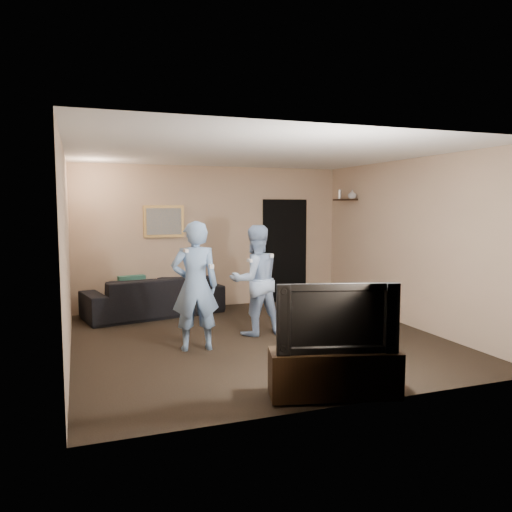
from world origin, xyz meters
name	(u,v)px	position (x,y,z in m)	size (l,w,h in m)	color
ground	(258,339)	(0.00, 0.00, 0.00)	(5.00, 5.00, 0.00)	black
ceiling	(258,153)	(0.00, 0.00, 2.60)	(5.00, 5.00, 0.04)	silver
wall_back	(212,237)	(0.00, 2.50, 1.30)	(5.00, 0.04, 2.60)	tan
wall_front	(351,269)	(0.00, -2.50, 1.30)	(5.00, 0.04, 2.60)	tan
wall_left	(66,253)	(-2.50, 0.00, 1.30)	(0.04, 5.00, 2.60)	tan
wall_right	(409,243)	(2.50, 0.00, 1.30)	(0.04, 5.00, 2.60)	tan
sofa	(154,296)	(-1.16, 2.06, 0.34)	(2.32, 0.91, 0.68)	black
throw_pillow	(132,289)	(-1.53, 2.06, 0.48)	(0.45, 0.14, 0.45)	#194B40
painting_frame	(164,221)	(-0.90, 2.48, 1.60)	(0.72, 0.05, 0.57)	olive
painting_canvas	(164,221)	(-0.90, 2.45, 1.60)	(0.62, 0.01, 0.47)	slate
doorway	(285,251)	(1.45, 2.47, 1.00)	(0.90, 0.06, 2.00)	black
light_switch	(256,236)	(0.85, 2.48, 1.30)	(0.08, 0.02, 0.12)	silver
wall_shelf	(345,200)	(2.39, 1.80, 1.99)	(0.20, 0.60, 0.03)	black
shelf_vase	(352,194)	(2.39, 1.55, 2.09)	(0.16, 0.16, 0.16)	#A1A2A6
shelf_figurine	(340,194)	(2.39, 2.01, 2.09)	(0.06, 0.06, 0.18)	silver
tv_console	(334,373)	(-0.04, -2.29, 0.25)	(1.27, 0.41, 0.45)	black
television	(335,316)	(-0.04, -2.29, 0.81)	(1.17, 0.15, 0.68)	black
wii_player_left	(195,286)	(-0.95, -0.21, 0.84)	(0.65, 0.52, 1.68)	#749ACA
wii_player_right	(255,280)	(0.05, 0.27, 0.80)	(0.85, 0.70, 1.60)	#98B5DD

